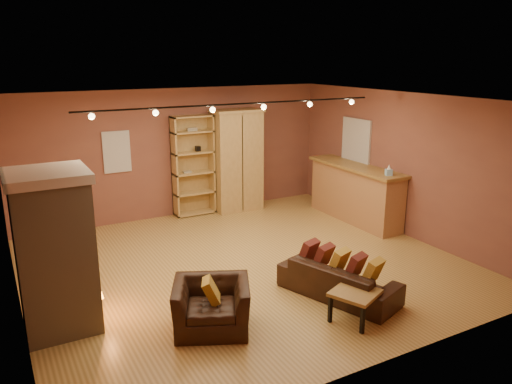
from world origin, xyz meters
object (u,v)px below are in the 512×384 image
bar_counter (355,193)px  loveseat (339,273)px  fireplace (55,252)px  bookcase (192,165)px  coffee_table (355,296)px  armchair (211,298)px  armoire (237,160)px

bar_counter → loveseat: size_ratio=1.36×
fireplace → bar_counter: size_ratio=0.83×
bookcase → bar_counter: size_ratio=0.87×
fireplace → bar_counter: bearing=14.5°
fireplace → bar_counter: (6.24, 1.62, -0.44)m
bookcase → coffee_table: 5.52m
bar_counter → loveseat: 3.69m
coffee_table → fireplace: bearing=153.5°
fireplace → coffee_table: bearing=-26.5°
bar_counter → coffee_table: 4.35m
fireplace → armchair: 2.07m
bar_counter → armchair: bar_counter is taller
armchair → coffee_table: armchair is taller
armchair → bookcase: bearing=95.8°
fireplace → loveseat: bearing=-16.0°
loveseat → coffee_table: loveseat is taller
armoire → loveseat: bearing=-97.9°
armchair → fireplace: bearing=175.1°
fireplace → loveseat: size_ratio=1.13×
bar_counter → armchair: bearing=-150.1°
fireplace → bar_counter: 6.46m
armoire → coffee_table: 5.42m
loveseat → coffee_table: bearing=140.1°
armoire → loveseat: 4.73m
bookcase → loveseat: size_ratio=1.19×
armoire → coffee_table: armoire is taller
fireplace → armoire: (4.37, 3.56, 0.10)m
fireplace → armchair: size_ratio=1.83×
armoire → fireplace: bearing=-140.8°
armchair → coffee_table: size_ratio=1.55×
armoire → bar_counter: size_ratio=0.91×
coffee_table → bookcase: bearing=91.3°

